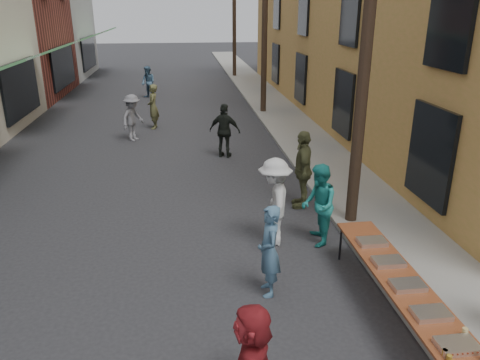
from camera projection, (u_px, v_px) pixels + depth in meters
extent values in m
plane|color=#28282B|center=(159.00, 317.00, 7.63)|extent=(120.00, 120.00, 0.00)
cube|color=gray|center=(278.00, 112.00, 22.13)|extent=(2.20, 60.00, 0.10)
cube|color=gray|center=(23.00, 9.00, 31.84)|extent=(8.00, 8.00, 9.00)
cube|color=#AC893D|center=(424.00, 0.00, 20.17)|extent=(10.00, 28.00, 10.00)
cylinder|color=#2D2116|center=(369.00, 20.00, 9.34)|extent=(0.26, 0.26, 9.00)
cylinder|color=#2D2116|center=(265.00, 12.00, 20.49)|extent=(0.26, 0.26, 9.00)
cylinder|color=#2D2116|center=(234.00, 9.00, 31.64)|extent=(0.26, 0.26, 9.00)
cube|color=brown|center=(399.00, 278.00, 7.38)|extent=(0.70, 4.00, 0.04)
cylinder|color=black|center=(341.00, 244.00, 9.23)|extent=(0.04, 0.04, 0.71)
cylinder|color=black|center=(369.00, 242.00, 9.30)|extent=(0.04, 0.04, 0.71)
cube|color=maroon|center=(457.00, 345.00, 5.83)|extent=(0.50, 0.33, 0.08)
cube|color=#B2B2B7|center=(431.00, 313.00, 6.43)|extent=(0.50, 0.33, 0.08)
cube|color=tan|center=(408.00, 285.00, 7.08)|extent=(0.50, 0.33, 0.08)
cube|color=#B2B2B7|center=(388.00, 262.00, 7.73)|extent=(0.50, 0.33, 0.08)
cube|color=tan|center=(372.00, 242.00, 8.39)|extent=(0.50, 0.33, 0.08)
cylinder|color=#A57F26|center=(449.00, 358.00, 5.62)|extent=(0.07, 0.07, 0.08)
cylinder|color=#A57F26|center=(445.00, 352.00, 5.71)|extent=(0.07, 0.07, 0.08)
imported|color=#476E8A|center=(269.00, 251.00, 7.99)|extent=(0.41, 0.61, 1.66)
imported|color=teal|center=(318.00, 205.00, 9.70)|extent=(0.77, 0.93, 1.75)
imported|color=silver|center=(275.00, 202.00, 9.67)|extent=(0.94, 1.34, 1.89)
imported|color=brown|center=(303.00, 169.00, 11.50)|extent=(0.69, 1.22, 1.96)
imported|color=slate|center=(133.00, 118.00, 17.31)|extent=(1.13, 1.28, 1.72)
imported|color=black|center=(225.00, 131.00, 15.36)|extent=(1.14, 0.81, 1.79)
imported|color=brown|center=(153.00, 107.00, 18.99)|extent=(0.46, 0.68, 1.80)
imported|color=teal|center=(148.00, 82.00, 25.29)|extent=(1.04, 1.05, 1.71)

